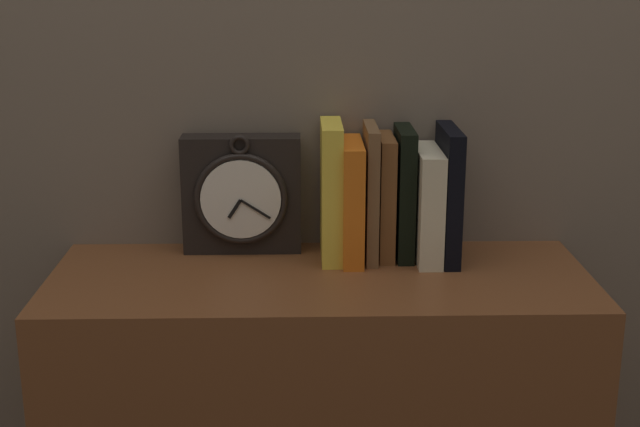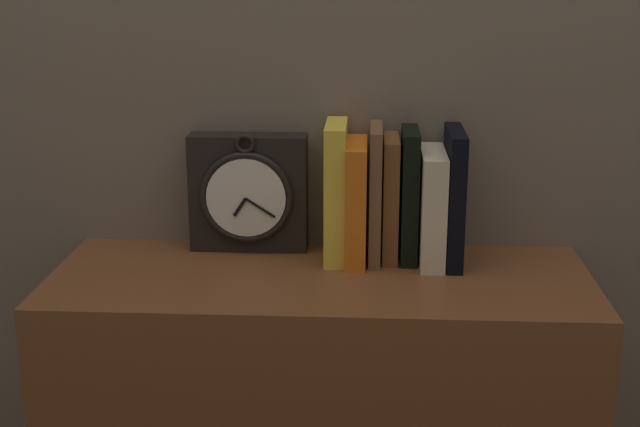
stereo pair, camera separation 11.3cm
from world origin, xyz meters
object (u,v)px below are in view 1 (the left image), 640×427
Objects in this scene: book_slot1_orange at (352,201)px; book_slot6_black at (448,194)px; book_slot3_brown at (385,197)px; book_slot4_black at (404,193)px; clock at (242,195)px; book_slot5_cream at (427,204)px; book_slot0_yellow at (331,191)px; book_slot2_brown at (370,192)px.

book_slot1_orange is 0.17m from book_slot6_black.
book_slot4_black is (0.03, -0.00, 0.01)m from book_slot3_brown.
book_slot4_black is 0.08m from book_slot6_black.
book_slot3_brown is at bearing -6.26° from clock.
book_slot4_black is 0.05m from book_slot5_cream.
book_slot0_yellow is at bearing 177.70° from book_slot6_black.
clock is 0.23m from book_slot2_brown.
book_slot0_yellow reaches higher than book_slot3_brown.
book_slot3_brown reaches higher than book_slot1_orange.
book_slot2_brown is at bearing -174.25° from book_slot4_black.
book_slot5_cream is 0.04m from book_slot6_black.
book_slot4_black reaches higher than book_slot3_brown.
book_slot6_black is (0.11, -0.02, 0.01)m from book_slot3_brown.
book_slot6_black is at bearing 0.34° from book_slot5_cream.
book_slot6_black is at bearing -3.91° from book_slot2_brown.
book_slot0_yellow is at bearing -179.12° from book_slot2_brown.
clock reaches higher than book_slot1_orange.
book_slot6_black is (0.08, -0.02, 0.00)m from book_slot4_black.
book_slot2_brown is at bearing 176.09° from book_slot6_black.
book_slot2_brown reaches higher than book_slot3_brown.
book_slot5_cream is (0.10, -0.01, -0.02)m from book_slot2_brown.
book_slot0_yellow is 1.23× the size of book_slot5_cream.
book_slot1_orange is at bearing -167.84° from book_slot2_brown.
book_slot0_yellow is 1.02× the size of book_slot2_brown.
clock is at bearing 171.21° from book_slot2_brown.
book_slot6_black is (0.14, -0.01, -0.00)m from book_slot2_brown.
book_slot2_brown is at bearing -164.93° from book_slot3_brown.
book_slot1_orange is 0.90× the size of book_slot6_black.
book_slot5_cream is 0.84× the size of book_slot6_black.
book_slot6_black is at bearing -11.37° from book_slot4_black.
book_slot4_black is at bearing -2.23° from book_slot3_brown.
book_slot5_cream is (0.13, -0.00, -0.01)m from book_slot1_orange.
book_slot0_yellow is 1.15× the size of book_slot1_orange.
clock is 0.96× the size of book_slot4_black.
book_slot2_brown is 1.01× the size of book_slot6_black.
book_slot0_yellow is at bearing -12.86° from clock.
book_slot2_brown is 0.03m from book_slot3_brown.
book_slot1_orange is 0.91× the size of book_slot4_black.
book_slot0_yellow is 0.17m from book_slot5_cream.
book_slot1_orange is (0.20, -0.04, -0.00)m from clock.
book_slot0_yellow reaches higher than book_slot2_brown.
book_slot5_cream is at bearing -7.80° from clock.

